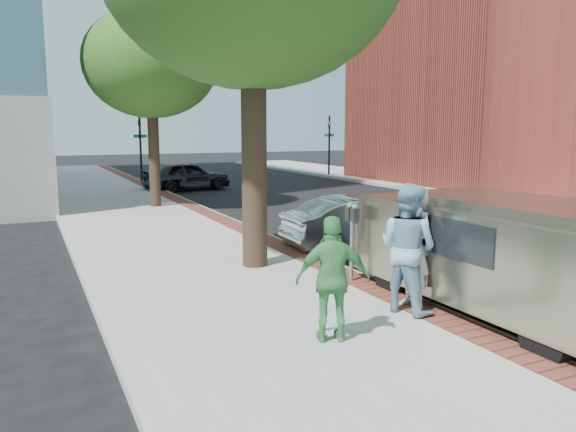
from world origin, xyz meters
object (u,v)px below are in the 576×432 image
sedan_silver (362,223)px  van (491,251)px  bg_car (187,176)px  person_officer (408,248)px  person_green (333,279)px  person_gray (414,248)px  parking_meter (352,226)px

sedan_silver → van: bearing=172.4°
sedan_silver → van: van is taller
bg_car → van: bearing=171.0°
person_officer → person_green: 1.78m
person_gray → person_green: person_gray is taller
parking_meter → person_officer: size_ratio=0.73×
person_gray → parking_meter: bearing=179.4°
person_green → bg_car: size_ratio=0.41×
sedan_silver → person_officer: bearing=157.1°
person_green → bg_car: 20.86m
person_officer → person_green: size_ratio=1.18×
person_green → van: (3.04, 0.24, 0.05)m
person_gray → sedan_silver: bearing=153.8°
person_officer → person_gray: bearing=-83.0°
parking_meter → person_gray: (0.06, -1.76, -0.08)m
van → person_green: bearing=-176.0°
parking_meter → van: van is taller
person_gray → person_green: bearing=-72.1°
person_gray → person_green: 1.99m
person_green → bg_car: bearing=-80.0°
person_gray → bg_car: (1.72, 19.85, -0.41)m
person_gray → van: bearing=66.5°
parking_meter → person_officer: person_officer is taller
person_officer → sedan_silver: person_officer is taller
person_gray → bg_car: person_gray is taller
van → sedan_silver: bearing=79.6°
person_green → van: bearing=-155.6°
person_green → sedan_silver: 6.72m
parking_meter → van: 2.54m
parking_meter → person_green: 3.05m
person_gray → bg_car: size_ratio=0.46×
person_green → bg_car: person_green is taller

